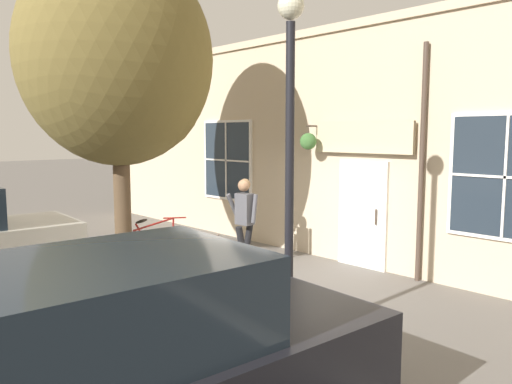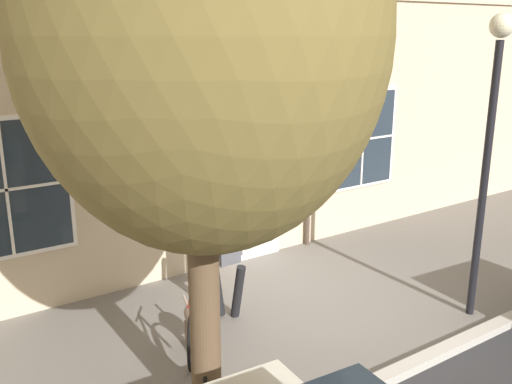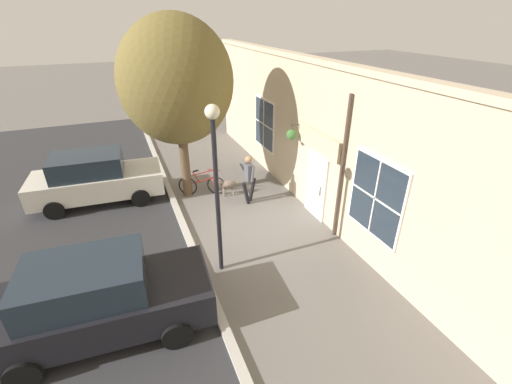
# 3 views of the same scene
# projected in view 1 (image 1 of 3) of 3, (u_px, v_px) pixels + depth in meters

# --- Properties ---
(ground_plane) EXTENTS (90.00, 90.00, 0.00)m
(ground_plane) POSITION_uv_depth(u_px,v_px,m) (268.00, 284.00, 8.74)
(ground_plane) COLOR #66605B
(storefront_facade) EXTENTS (0.95, 18.00, 4.80)m
(storefront_facade) POSITION_uv_depth(u_px,v_px,m) (351.00, 145.00, 10.05)
(storefront_facade) COLOR #C6B293
(storefront_facade) RESTS_ON ground_plane
(pedestrian_walking) EXTENTS (0.61, 0.55, 1.76)m
(pedestrian_walking) POSITION_uv_depth(u_px,v_px,m) (244.00, 214.00, 9.78)
(pedestrian_walking) COLOR black
(pedestrian_walking) RESTS_ON ground_plane
(dog_on_leash) EXTENTS (0.98, 0.34, 0.68)m
(dog_on_leash) POSITION_uv_depth(u_px,v_px,m) (197.00, 242.00, 10.03)
(dog_on_leash) COLOR #7F6B5B
(dog_on_leash) RESTS_ON ground_plane
(street_tree_by_curb) EXTENTS (3.63, 3.27, 6.02)m
(street_tree_by_curb) POSITION_uv_depth(u_px,v_px,m) (123.00, 66.00, 9.23)
(street_tree_by_curb) COLOR brown
(street_tree_by_curb) RESTS_ON ground_plane
(leaning_bicycle) EXTENTS (1.60, 0.74, 1.01)m
(leaning_bicycle) POSITION_uv_depth(u_px,v_px,m) (152.00, 248.00, 9.83)
(leaning_bicycle) COLOR black
(leaning_bicycle) RESTS_ON ground_plane
(parked_car_mid_block) EXTENTS (4.41, 2.16, 1.75)m
(parked_car_mid_block) POSITION_uv_depth(u_px,v_px,m) (122.00, 372.00, 3.66)
(parked_car_mid_block) COLOR black
(parked_car_mid_block) RESTS_ON ground_plane
(street_lamp) EXTENTS (0.32, 0.32, 4.29)m
(street_lamp) POSITION_uv_depth(u_px,v_px,m) (290.00, 115.00, 6.05)
(street_lamp) COLOR black
(street_lamp) RESTS_ON ground_plane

